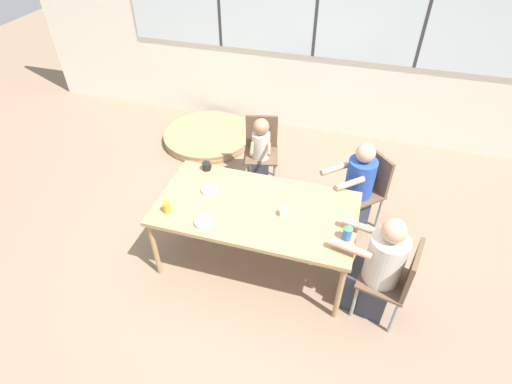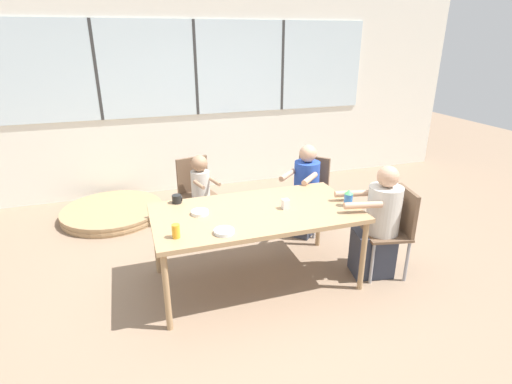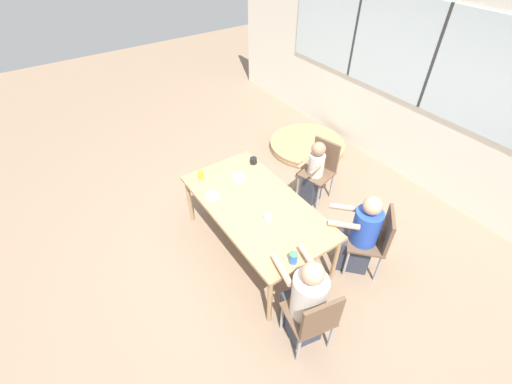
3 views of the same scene
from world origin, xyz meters
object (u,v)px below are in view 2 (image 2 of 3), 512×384
Objects in this scene: chair_for_woman_green_shirt at (395,224)px; chair_for_toddler at (196,188)px; bowl_white_shallow at (224,231)px; chair_for_man_blue_shirt at (310,187)px; sippy_cup at (348,198)px; person_toddler at (202,197)px; coffee_mug at (177,199)px; person_woman_green_shirt at (378,227)px; milk_carton_small at (285,204)px; juice_glass at (176,231)px; bowl_cereal at (200,212)px; person_man_blue_shirt at (305,194)px; folded_table_stack at (113,212)px.

chair_for_woman_green_shirt and chair_for_toddler have the same top height.
chair_for_toddler is at bearing 87.83° from bowl_white_shallow.
chair_for_man_blue_shirt is 5.43× the size of sippy_cup.
person_toddler is 0.88m from coffee_mug.
milk_carton_small is (-0.87, 0.20, 0.28)m from person_woman_green_shirt.
juice_glass is (-1.72, -1.19, 0.27)m from chair_for_man_blue_shirt.
bowl_cereal is at bearing 169.57° from sippy_cup.
chair_for_toddler is 1.47m from milk_carton_small.
person_toddler reaches higher than chair_for_toddler.
chair_for_toddler is at bearing -90.00° from person_toddler.
person_man_blue_shirt reaches higher than person_toddler.
person_man_blue_shirt is at bearing 149.05° from person_toddler.
chair_for_woman_green_shirt is 2.07m from coffee_mug.
person_woman_green_shirt is 1.68m from bowl_cereal.
bowl_white_shallow is (-0.06, -1.63, 0.23)m from chair_for_toddler.
milk_carton_small is 0.71m from bowl_white_shallow.
chair_for_woman_green_shirt is at bearing 152.72° from chair_for_man_blue_shirt.
juice_glass is at bearing -76.02° from folded_table_stack.
chair_for_toddler reaches higher than bowl_white_shallow.
chair_for_woman_green_shirt is at bearing -13.99° from sippy_cup.
person_woman_green_shirt is 1.07m from person_man_blue_shirt.
chair_for_woman_green_shirt is at bearing -19.19° from coffee_mug.
bowl_white_shallow is at bearing 74.09° from chair_for_toddler.
person_man_blue_shirt is 0.83× the size of folded_table_stack.
sippy_cup is (-0.14, -1.06, 0.29)m from chair_for_man_blue_shirt.
sippy_cup is 3.10m from folded_table_stack.
juice_glass is at bearing 58.14° from person_toddler.
coffee_mug is (-1.50, -0.39, 0.29)m from person_man_blue_shirt.
chair_for_toddler is at bearing 128.49° from sippy_cup.
person_man_blue_shirt reaches higher than juice_glass.
chair_for_toddler is 1.88m from sippy_cup.
folded_table_stack is (-0.81, 1.87, -0.68)m from bowl_cereal.
sippy_cup is at bearing 4.66° from juice_glass.
person_woman_green_shirt reaches higher than sippy_cup.
chair_for_woman_green_shirt is at bearing -90.00° from person_woman_green_shirt.
person_man_blue_shirt reaches higher than bowl_white_shallow.
sippy_cup reaches higher than milk_carton_small.
chair_for_toddler is at bearing 81.77° from bowl_cereal.
person_toddler is (-1.13, 0.35, -0.03)m from person_man_blue_shirt.
person_toddler is at bearing 57.65° from person_woman_green_shirt.
chair_for_woman_green_shirt is 2.25m from chair_for_toddler.
chair_for_man_blue_shirt is 9.34× the size of coffee_mug.
bowl_white_shallow is at bearing -155.35° from milk_carton_small.
person_woman_green_shirt is 1.04× the size of person_man_blue_shirt.
bowl_cereal is at bearing 76.39° from chair_for_man_blue_shirt.
person_toddler is 1.51m from bowl_white_shallow.
chair_for_woman_green_shirt is 1.69m from bowl_white_shallow.
person_woman_green_shirt is 6.80× the size of bowl_white_shallow.
milk_carton_small is 0.07× the size of folded_table_stack.
chair_for_woman_green_shirt is at bearing -12.88° from milk_carton_small.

